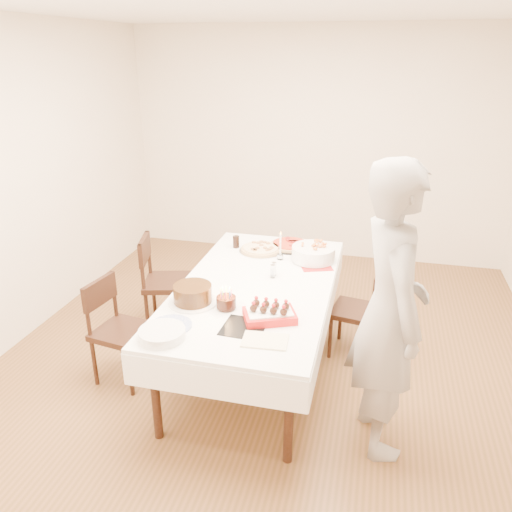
% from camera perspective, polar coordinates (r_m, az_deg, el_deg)
% --- Properties ---
extents(floor, '(5.00, 5.00, 0.00)m').
position_cam_1_polar(floor, '(4.28, 1.67, -11.89)').
color(floor, brown).
rests_on(floor, ground).
extents(wall_back, '(4.50, 0.04, 2.70)m').
position_cam_1_polar(wall_back, '(6.09, 7.01, 12.28)').
color(wall_back, beige).
rests_on(wall_back, floor).
extents(wall_front, '(4.50, 0.04, 2.70)m').
position_cam_1_polar(wall_front, '(1.61, -18.67, -20.58)').
color(wall_front, beige).
rests_on(wall_front, floor).
extents(wall_left, '(0.04, 5.00, 2.70)m').
position_cam_1_polar(wall_left, '(4.69, -26.31, 7.03)').
color(wall_left, beige).
rests_on(wall_left, floor).
extents(ceiling, '(5.00, 5.00, 0.00)m').
position_cam_1_polar(ceiling, '(3.54, 2.21, 27.07)').
color(ceiling, white).
rests_on(ceiling, wall_back).
extents(dining_table, '(1.45, 2.29, 0.75)m').
position_cam_1_polar(dining_table, '(4.01, 0.00, -8.09)').
color(dining_table, white).
rests_on(dining_table, floor).
extents(chair_right_savory, '(0.47, 0.47, 0.80)m').
position_cam_1_polar(chair_right_savory, '(4.27, 11.31, -6.18)').
color(chair_right_savory, '#321B10').
rests_on(chair_right_savory, floor).
extents(chair_left_savory, '(0.56, 0.56, 0.89)m').
position_cam_1_polar(chair_left_savory, '(4.64, -10.00, -2.99)').
color(chair_left_savory, '#321B10').
rests_on(chair_left_savory, floor).
extents(chair_left_dessert, '(0.49, 0.49, 0.83)m').
position_cam_1_polar(chair_left_dessert, '(4.00, -14.98, -8.37)').
color(chair_left_dessert, '#321B10').
rests_on(chair_left_dessert, floor).
extents(person, '(0.63, 0.79, 1.90)m').
position_cam_1_polar(person, '(3.14, 14.98, -6.26)').
color(person, '#9E9995').
rests_on(person, floor).
extents(pizza_white, '(0.50, 0.50, 0.04)m').
position_cam_1_polar(pizza_white, '(4.44, 0.56, 0.78)').
color(pizza_white, beige).
rests_on(pizza_white, dining_table).
extents(pizza_pepperoni, '(0.47, 0.47, 0.04)m').
position_cam_1_polar(pizza_pepperoni, '(4.55, 3.91, 1.27)').
color(pizza_pepperoni, red).
rests_on(pizza_pepperoni, dining_table).
extents(red_placemat, '(0.32, 0.32, 0.01)m').
position_cam_1_polar(red_placemat, '(4.19, 6.81, -1.09)').
color(red_placemat, '#B21E1E').
rests_on(red_placemat, dining_table).
extents(pasta_bowl, '(0.49, 0.49, 0.12)m').
position_cam_1_polar(pasta_bowl, '(4.26, 6.56, 0.30)').
color(pasta_bowl, white).
rests_on(pasta_bowl, dining_table).
extents(taper_candle, '(0.07, 0.07, 0.26)m').
position_cam_1_polar(taper_candle, '(4.24, 2.81, 1.22)').
color(taper_candle, white).
rests_on(taper_candle, dining_table).
extents(shaker_pair, '(0.12, 0.12, 0.11)m').
position_cam_1_polar(shaker_pair, '(3.93, 1.92, -1.75)').
color(shaker_pair, white).
rests_on(shaker_pair, dining_table).
extents(cola_glass, '(0.07, 0.07, 0.11)m').
position_cam_1_polar(cola_glass, '(4.53, -2.29, 1.63)').
color(cola_glass, black).
rests_on(cola_glass, dining_table).
extents(layer_cake, '(0.39, 0.39, 0.14)m').
position_cam_1_polar(layer_cake, '(3.57, -7.25, -4.34)').
color(layer_cake, '#38210E').
rests_on(layer_cake, dining_table).
extents(cake_board, '(0.29, 0.29, 0.01)m').
position_cam_1_polar(cake_board, '(3.27, -1.40, -8.19)').
color(cake_board, black).
rests_on(cake_board, dining_table).
extents(birthday_cake, '(0.17, 0.17, 0.14)m').
position_cam_1_polar(birthday_cake, '(3.46, -3.44, -4.79)').
color(birthday_cake, '#34160E').
rests_on(birthday_cake, dining_table).
extents(strawberry_box, '(0.40, 0.34, 0.08)m').
position_cam_1_polar(strawberry_box, '(3.34, 1.57, -6.65)').
color(strawberry_box, red).
rests_on(strawberry_box, dining_table).
extents(box_lid, '(0.29, 0.21, 0.02)m').
position_cam_1_polar(box_lid, '(3.13, 1.04, -9.73)').
color(box_lid, beige).
rests_on(box_lid, dining_table).
extents(plate_stack, '(0.39, 0.39, 0.06)m').
position_cam_1_polar(plate_stack, '(3.20, -10.69, -8.70)').
color(plate_stack, white).
rests_on(plate_stack, dining_table).
extents(china_plate, '(0.29, 0.29, 0.01)m').
position_cam_1_polar(china_plate, '(3.33, -9.71, -7.82)').
color(china_plate, white).
rests_on(china_plate, dining_table).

